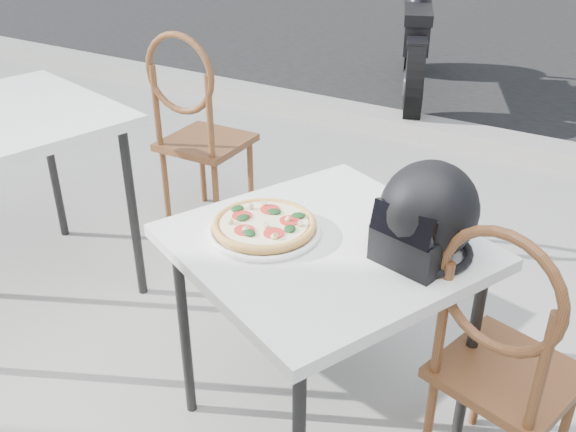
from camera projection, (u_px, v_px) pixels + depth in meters
The scene contains 8 objects.
curb at pixel (552, 154), 4.06m from camera, with size 30.00×0.25×0.12m, color gray.
cafe_table_main at pixel (324, 260), 1.85m from camera, with size 1.02×1.02×0.73m.
plate at pixel (264, 231), 1.85m from camera, with size 0.39×0.39×0.02m.
pizza at pixel (264, 224), 1.84m from camera, with size 0.40×0.40×0.04m.
helmet at pixel (426, 216), 1.70m from camera, with size 0.32×0.33×0.27m.
cafe_chair_main at pixel (502, 353), 1.72m from camera, with size 0.44×0.44×0.93m.
cafe_chair_side at pixel (196, 122), 3.11m from camera, with size 0.40×0.40×1.03m.
motorcycle at pixel (415, 41), 5.10m from camera, with size 0.86×1.91×1.00m.
Camera 1 is at (0.49, -1.08, 1.67)m, focal length 40.00 mm.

